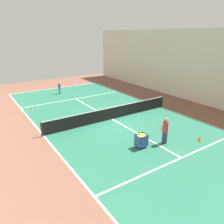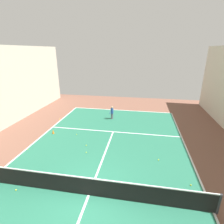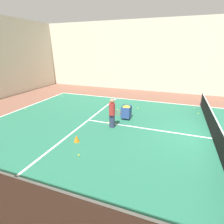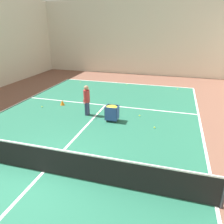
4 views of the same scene
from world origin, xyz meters
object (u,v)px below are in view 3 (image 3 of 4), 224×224
(training_cone_1, at_px, (77,138))
(coach_at_net, at_px, (112,111))
(ball_cart, at_px, (126,110))
(tennis_net, at_px, (214,129))

(training_cone_1, bearing_deg, coach_at_net, -26.33)
(ball_cart, distance_m, training_cone_1, 3.76)
(training_cone_1, bearing_deg, tennis_net, -67.24)
(tennis_net, height_order, coach_at_net, coach_at_net)
(coach_at_net, distance_m, ball_cart, 1.56)
(tennis_net, bearing_deg, training_cone_1, 112.76)
(coach_at_net, xyz_separation_m, ball_cart, (1.47, -0.37, -0.35))
(coach_at_net, xyz_separation_m, training_cone_1, (-2.01, 0.99, -0.76))
(tennis_net, distance_m, coach_at_net, 4.94)
(coach_at_net, relative_size, ball_cart, 1.99)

